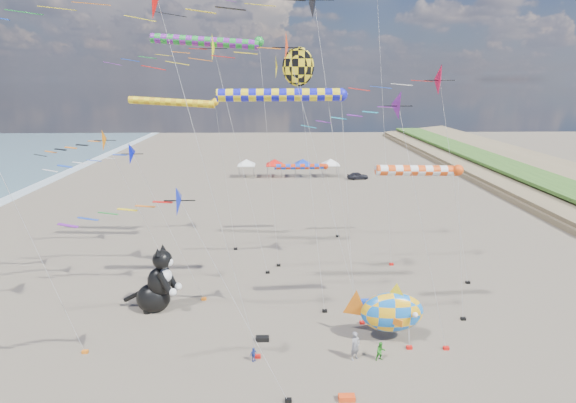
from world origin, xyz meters
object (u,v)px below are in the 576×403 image
(person_adult, at_px, (355,346))
(child_blue, at_px, (253,355))
(parked_car, at_px, (358,176))
(cat_inflatable, at_px, (156,278))
(fish_inflatable, at_px, (391,312))
(child_green, at_px, (381,351))

(person_adult, bearing_deg, child_blue, 145.39)
(child_blue, relative_size, parked_car, 0.26)
(cat_inflatable, distance_m, parked_car, 51.29)
(person_adult, bearing_deg, fish_inflatable, 2.01)
(child_blue, bearing_deg, child_green, -41.18)
(person_adult, xyz_separation_m, parked_car, (9.58, 52.27, -0.32))
(child_green, xyz_separation_m, parked_car, (8.01, 52.43, -0.00))
(person_adult, height_order, child_green, person_adult)
(person_adult, bearing_deg, cat_inflatable, 119.40)
(fish_inflatable, relative_size, child_blue, 6.01)
(fish_inflatable, height_order, parked_car, fish_inflatable)
(cat_inflatable, bearing_deg, parked_car, 74.00)
(cat_inflatable, height_order, child_blue, cat_inflatable)
(parked_car, bearing_deg, cat_inflatable, 144.13)
(fish_inflatable, xyz_separation_m, child_green, (-1.11, -2.17, -1.49))
(cat_inflatable, xyz_separation_m, fish_inflatable, (16.58, -4.70, -0.48))
(parked_car, bearing_deg, person_adult, 160.99)
(child_green, distance_m, parked_car, 53.04)
(child_blue, bearing_deg, person_adult, -40.00)
(child_green, bearing_deg, child_blue, 165.85)
(child_green, xyz_separation_m, child_blue, (-7.90, 0.13, -0.16))
(person_adult, relative_size, parked_car, 0.52)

